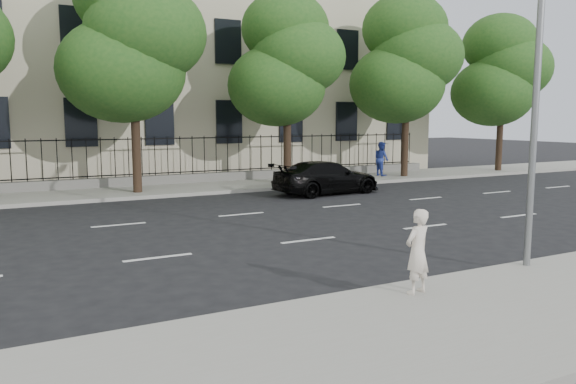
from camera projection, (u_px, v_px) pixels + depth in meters
name	position (u px, v px, depth m)	size (l,w,h in m)	color
ground	(364.00, 262.00, 12.59)	(120.00, 120.00, 0.00)	black
near_sidewalk	(508.00, 313.00, 9.08)	(60.00, 4.00, 0.15)	gray
far_sidewalk	(179.00, 189.00, 24.86)	(60.00, 4.00, 0.15)	gray
lane_markings	(271.00, 226.00, 16.76)	(49.60, 4.62, 0.01)	silver
masonry_building	(128.00, 14.00, 31.53)	(34.60, 12.11, 18.50)	beige
iron_fence	(168.00, 173.00, 26.27)	(30.00, 0.50, 2.20)	slate
street_light	(518.00, 23.00, 11.52)	(0.25, 3.32, 8.05)	slate
tree_c	(132.00, 38.00, 22.56)	(5.89, 5.50, 9.80)	#382619
tree_d	(286.00, 60.00, 25.87)	(5.34, 4.94, 8.84)	#382619
tree_e	(406.00, 60.00, 29.06)	(5.71, 5.31, 9.46)	#382619
tree_f	(501.00, 71.00, 32.34)	(5.52, 5.12, 9.01)	#382619
black_sedan	(327.00, 177.00, 23.71)	(1.96, 4.83, 1.40)	black
woman_near	(417.00, 251.00, 9.75)	(0.55, 0.36, 1.50)	silver
pedestrian_far	(381.00, 159.00, 29.73)	(0.88, 0.68, 1.81)	#273A96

